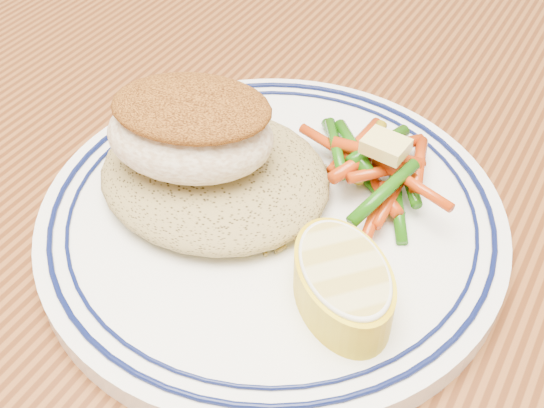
{
  "coord_description": "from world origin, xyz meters",
  "views": [
    {
      "loc": [
        0.13,
        -0.26,
        1.03
      ],
      "look_at": [
        -0.0,
        -0.03,
        0.77
      ],
      "focal_mm": 45.0,
      "sensor_mm": 36.0,
      "label": 1
    }
  ],
  "objects_px": {
    "dining_table": "(296,298)",
    "vegetable_pile": "(375,166)",
    "plate": "(272,217)",
    "lemon_wedge": "(343,283)",
    "rice_pilaf": "(214,171)",
    "fish_fillet": "(190,128)"
  },
  "relations": [
    {
      "from": "plate",
      "to": "rice_pilaf",
      "type": "height_order",
      "value": "rice_pilaf"
    },
    {
      "from": "dining_table",
      "to": "fish_fillet",
      "type": "relative_size",
      "value": 13.97
    },
    {
      "from": "dining_table",
      "to": "vegetable_pile",
      "type": "bearing_deg",
      "value": 26.26
    },
    {
      "from": "dining_table",
      "to": "rice_pilaf",
      "type": "xyz_separation_m",
      "value": [
        -0.04,
        -0.03,
        0.12
      ]
    },
    {
      "from": "plate",
      "to": "rice_pilaf",
      "type": "bearing_deg",
      "value": -179.38
    },
    {
      "from": "fish_fillet",
      "to": "dining_table",
      "type": "bearing_deg",
      "value": 35.92
    },
    {
      "from": "plate",
      "to": "lemon_wedge",
      "type": "distance_m",
      "value": 0.07
    },
    {
      "from": "rice_pilaf",
      "to": "lemon_wedge",
      "type": "xyz_separation_m",
      "value": [
        0.1,
        -0.04,
        0.0
      ]
    },
    {
      "from": "rice_pilaf",
      "to": "fish_fillet",
      "type": "height_order",
      "value": "fish_fillet"
    },
    {
      "from": "rice_pilaf",
      "to": "vegetable_pile",
      "type": "distance_m",
      "value": 0.09
    },
    {
      "from": "dining_table",
      "to": "rice_pilaf",
      "type": "height_order",
      "value": "rice_pilaf"
    },
    {
      "from": "dining_table",
      "to": "vegetable_pile",
      "type": "height_order",
      "value": "vegetable_pile"
    },
    {
      "from": "fish_fillet",
      "to": "vegetable_pile",
      "type": "xyz_separation_m",
      "value": [
        0.09,
        0.05,
        -0.03
      ]
    },
    {
      "from": "fish_fillet",
      "to": "lemon_wedge",
      "type": "distance_m",
      "value": 0.12
    },
    {
      "from": "dining_table",
      "to": "lemon_wedge",
      "type": "distance_m",
      "value": 0.16
    },
    {
      "from": "plate",
      "to": "fish_fillet",
      "type": "bearing_deg",
      "value": -173.86
    },
    {
      "from": "dining_table",
      "to": "rice_pilaf",
      "type": "distance_m",
      "value": 0.13
    },
    {
      "from": "plate",
      "to": "vegetable_pile",
      "type": "xyz_separation_m",
      "value": [
        0.04,
        0.05,
        0.02
      ]
    },
    {
      "from": "rice_pilaf",
      "to": "lemon_wedge",
      "type": "distance_m",
      "value": 0.11
    },
    {
      "from": "dining_table",
      "to": "rice_pilaf",
      "type": "relative_size",
      "value": 11.18
    },
    {
      "from": "dining_table",
      "to": "vegetable_pile",
      "type": "distance_m",
      "value": 0.13
    },
    {
      "from": "plate",
      "to": "rice_pilaf",
      "type": "distance_m",
      "value": 0.04
    }
  ]
}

